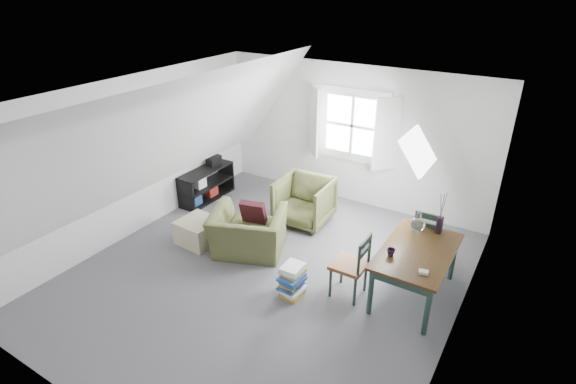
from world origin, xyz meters
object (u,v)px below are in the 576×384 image
Objects in this scene: dining_chair_near at (352,265)px; media_shelf at (205,186)px; ottoman at (199,231)px; dining_table at (417,256)px; magazine_stack at (292,281)px; armchair_far at (304,222)px; armchair_near at (249,251)px; dining_chair_far at (429,236)px.

media_shelf is at bearing -102.70° from dining_chair_near.
dining_chair_near is at bearing 1.05° from ottoman.
ottoman is 0.41× the size of dining_table.
ottoman is at bearing 169.67° from magazine_stack.
dining_table is 1.62m from magazine_stack.
media_shelf is 2.64× the size of magazine_stack.
armchair_far is 1.98× the size of magazine_stack.
dining_chair_near is (2.58, 0.05, 0.28)m from ottoman.
magazine_stack is (0.83, -1.77, 0.22)m from armchair_far.
armchair_far is 1.80m from ottoman.
dining_chair_near is (1.74, -0.13, 0.47)m from armchair_near.
dining_chair_far is (-0.05, 0.77, -0.13)m from dining_table.
magazine_stack is at bearing -146.55° from dining_table.
dining_chair_far reaches higher than armchair_far.
armchair_near is 1.81m from dining_chair_near.
dining_chair_far is at bearing 20.96° from ottoman.
dining_chair_far is 1.36m from dining_chair_near.
dining_chair_near is at bearing 31.67° from magazine_stack.
armchair_near is at bearing -34.07° from media_shelf.
ottoman is at bearing -169.69° from dining_table.
armchair_near is at bearing 28.49° from dining_chair_far.
armchair_far is 1.52× the size of ottoman.
dining_table reaches higher than armchair_far.
ottoman is 0.49× the size of media_shelf.
armchair_near is 1.23m from magazine_stack.
armchair_far reaches higher than ottoman.
dining_chair_near is (1.48, -1.37, 0.47)m from armchair_far.
armchair_near is at bearing 154.22° from magazine_stack.
dining_chair_far is at bearing -2.95° from media_shelf.
magazine_stack is at bearing -67.60° from armchair_far.
dining_chair_near is at bearing -21.81° from media_shelf.
dining_chair_far reaches higher than armchair_near.
ottoman is (-0.84, -0.18, 0.19)m from armchair_near.
dining_chair_far is at bearing 50.79° from magazine_stack.
media_shelf is (-4.12, -0.03, -0.21)m from dining_chair_far.
armchair_far is 0.96× the size of dining_chair_near.
armchair_far reaches higher than armchair_near.
media_shelf is (-3.48, 1.16, -0.20)m from dining_chair_near.
magazine_stack reaches higher than armchair_near.
armchair_near is 1.17× the size of dining_chair_near.
armchair_far is 2.07m from dining_chair_near.
media_shelf is (-4.18, 0.74, -0.34)m from dining_table.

